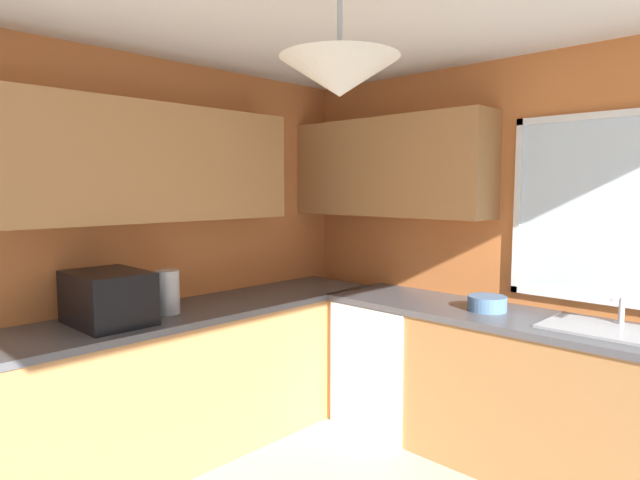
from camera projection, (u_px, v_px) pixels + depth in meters
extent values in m
cube|color=#D17238|center=(538.00, 254.00, 3.34)|extent=(3.77, 0.06, 2.47)
cube|color=#D17238|center=(116.00, 255.00, 3.29)|extent=(0.06, 3.80, 2.47)
cube|color=silver|center=(635.00, 210.00, 2.92)|extent=(1.26, 0.02, 1.01)
cube|color=white|center=(640.00, 112.00, 2.86)|extent=(1.34, 0.04, 0.04)
cube|color=white|center=(629.00, 304.00, 2.97)|extent=(1.34, 0.04, 0.04)
cube|color=white|center=(518.00, 207.00, 3.37)|extent=(0.04, 0.04, 1.09)
cube|color=#AD7542|center=(93.00, 161.00, 2.96)|extent=(0.32, 2.58, 0.70)
cube|color=#AD7542|center=(388.00, 168.00, 3.87)|extent=(1.58, 0.32, 0.70)
cylinder|color=#B7B7BC|center=(340.00, 7.00, 1.90)|extent=(0.02, 0.02, 0.35)
cone|color=silver|center=(340.00, 77.00, 1.93)|extent=(0.44, 0.44, 0.14)
cube|color=#AD7542|center=(147.00, 396.00, 3.13)|extent=(0.62, 3.38, 0.87)
cube|color=#4C4C51|center=(145.00, 320.00, 3.09)|extent=(0.65, 3.41, 0.04)
cube|color=#AD7542|center=(545.00, 402.00, 3.03)|extent=(2.83, 0.62, 0.87)
cube|color=#4C4C51|center=(549.00, 325.00, 2.99)|extent=(2.86, 0.65, 0.04)
cube|color=white|center=(391.00, 362.00, 3.75)|extent=(0.60, 0.60, 0.86)
cube|color=black|center=(108.00, 298.00, 2.92)|extent=(0.48, 0.36, 0.29)
cylinder|color=#B7B7BC|center=(167.00, 292.00, 3.16)|extent=(0.14, 0.14, 0.26)
cube|color=#9EA0A5|center=(612.00, 331.00, 2.76)|extent=(0.67, 0.40, 0.02)
cylinder|color=#B7B7BC|center=(622.00, 310.00, 2.87)|extent=(0.03, 0.03, 0.18)
cylinder|color=#B7B7BC|center=(617.00, 297.00, 2.79)|extent=(0.02, 0.20, 0.02)
cylinder|color=#4C7099|center=(487.00, 303.00, 3.24)|extent=(0.23, 0.23, 0.09)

